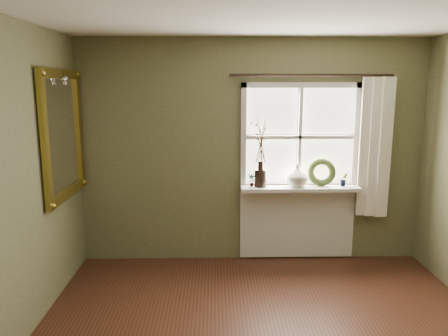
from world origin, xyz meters
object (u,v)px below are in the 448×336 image
dark_jug (260,178)px  wreath (321,175)px  cream_vase (297,175)px  gilt_mirror (63,134)px

dark_jug → wreath: 0.71m
wreath → dark_jug: bearing=-161.6°
cream_vase → dark_jug: bearing=180.0°
cream_vase → wreath: wreath is taller
wreath → cream_vase: bearing=-157.0°
gilt_mirror → wreath: bearing=10.1°
wreath → gilt_mirror: bearing=-154.7°
dark_jug → gilt_mirror: size_ratio=0.16×
wreath → gilt_mirror: (-2.77, -0.50, 0.54)m
dark_jug → gilt_mirror: gilt_mirror is taller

